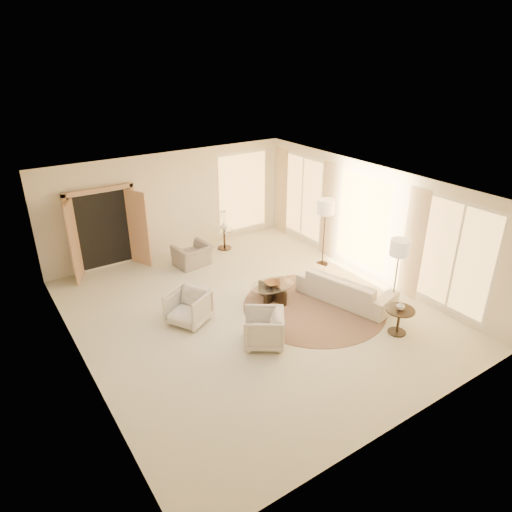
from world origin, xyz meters
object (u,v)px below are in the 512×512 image
sofa (346,287)px  end_vase (401,306)px  floor_lamp_near (326,210)px  floor_lamp_far (399,251)px  armchair_right (264,327)px  bowl (272,283)px  end_table (399,317)px  coffee_table (272,291)px  side_vase (224,226)px  armchair_left (189,306)px  side_table (224,237)px  accent_chair (192,252)px

sofa → end_vase: bearing=162.4°
floor_lamp_near → floor_lamp_far: 2.61m
armchair_right → bowl: (1.12, 1.28, 0.05)m
end_table → bowl: size_ratio=1.65×
coffee_table → bowl: size_ratio=3.98×
sofa → floor_lamp_near: 2.25m
side_vase → armchair_left: bearing=-131.1°
bowl → end_vase: 2.82m
armchair_left → side_vase: side_vase is taller
bowl → floor_lamp_far: bearing=-42.5°
bowl → end_vase: (1.35, -2.47, 0.20)m
side_table → bowl: bearing=-100.3°
accent_chair → bowl: 2.75m
end_table → sofa: bearing=88.1°
side_vase → end_vase: bearing=-82.1°
armchair_left → armchair_right: bearing=0.2°
armchair_right → coffee_table: armchair_right is taller
armchair_right → side_table: size_ratio=1.32×
floor_lamp_far → end_vase: (-0.60, -0.67, -0.78)m
accent_chair → side_table: accent_chair is taller
armchair_left → side_vase: bearing=109.6°
accent_chair → bowl: accent_chair is taller
armchair_left → side_table: armchair_left is taller
floor_lamp_near → bowl: 2.60m
armchair_right → end_vase: 2.76m
floor_lamp_near → floor_lamp_far: bearing=-95.6°
bowl → end_vase: size_ratio=2.03×
armchair_left → side_table: 3.88m
armchair_right → floor_lamp_near: size_ratio=0.43×
floor_lamp_far → armchair_left: bearing=152.7°
armchair_right → bowl: bearing=173.6°
armchair_right → coffee_table: size_ratio=0.55×
end_table → side_vase: size_ratio=2.62×
sofa → end_vase: (-0.05, -1.56, 0.32)m
end_table → end_vase: bearing=90.0°
coffee_table → floor_lamp_near: floor_lamp_near is taller
coffee_table → end_table: (1.35, -2.47, 0.13)m
side_table → side_vase: (0.00, 0.00, 0.34)m
end_vase → floor_lamp_far: bearing=48.2°
end_table → floor_lamp_near: bearing=75.3°
sofa → armchair_right: (-2.53, -0.36, 0.07)m
side_table → end_table: bearing=-82.1°
armchair_right → floor_lamp_near: bearing=156.8°
side_table → side_vase: 0.34m
armchair_left → end_table: size_ratio=1.35×
sofa → coffee_table: size_ratio=1.56×
side_table → floor_lamp_far: bearing=-74.4°
accent_chair → end_table: accent_chair is taller
floor_lamp_far → sofa: bearing=122.0°
sofa → side_vase: size_ratio=9.85×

